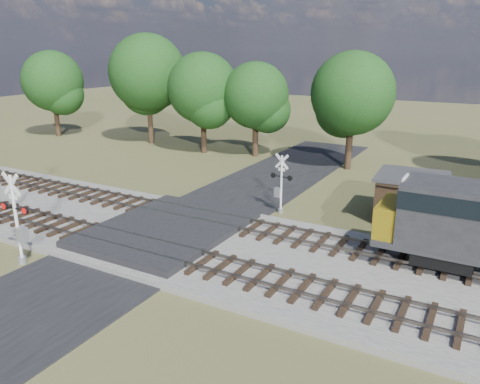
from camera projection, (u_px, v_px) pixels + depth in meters
The scene contains 10 objects.
ground at pixel (162, 239), 25.41m from camera, with size 160.00×160.00×0.00m, color #4B4D29.
ballast_bed at pixel (344, 274), 21.12m from camera, with size 140.00×10.00×0.30m, color gray.
road at pixel (161, 238), 25.40m from camera, with size 7.00×60.00×0.08m, color black.
crossing_panel at pixel (167, 231), 25.73m from camera, with size 7.00×9.00×0.62m, color #262628.
track_near at pixel (187, 258), 22.16m from camera, with size 140.00×2.60×0.33m.
track_far at pixel (238, 225), 26.34m from camera, with size 140.00×2.60×0.33m.
crossing_signal_near at pixel (19, 227), 21.97m from camera, with size 1.83×0.40×4.54m.
crossing_signal_far at pixel (280, 188), 29.11m from camera, with size 1.53×0.36×3.80m.
equipment_shed at pixel (411, 197), 28.03m from camera, with size 4.30×4.30×2.77m.
treeline at pixel (410, 90), 36.86m from camera, with size 79.39×10.33×11.54m.
Camera 1 is at (15.21, -18.47, 9.91)m, focal length 35.00 mm.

